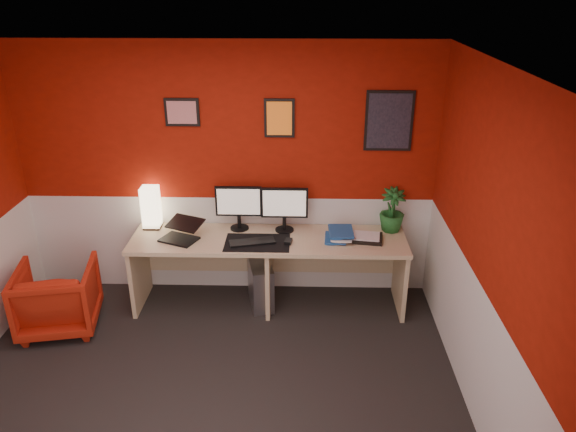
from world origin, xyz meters
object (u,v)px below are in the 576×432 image
object	(u,v)px
monitor_left	(238,201)
monitor_right	(284,203)
zen_tray	(363,238)
shoji_lamp	(151,209)
laptop	(178,230)
pc_tower	(261,283)
desk	(269,272)
armchair	(58,297)
potted_plant	(392,210)

from	to	relation	value
monitor_left	monitor_right	size ratio (longest dim) A/B	1.00
zen_tray	shoji_lamp	bearing A→B (deg)	174.05
laptop	pc_tower	bearing A→B (deg)	29.51
monitor_left	monitor_right	bearing A→B (deg)	-3.63
laptop	monitor_right	size ratio (longest dim) A/B	0.57
desk	shoji_lamp	size ratio (longest dim) A/B	6.50
desk	zen_tray	world-z (taller)	zen_tray
laptop	armchair	size ratio (longest dim) A/B	0.48
monitor_left	pc_tower	xyz separation A→B (m)	(0.21, -0.19, -0.80)
potted_plant	monitor_right	bearing A→B (deg)	-178.27
monitor_left	zen_tray	size ratio (longest dim) A/B	1.66
shoji_lamp	zen_tray	distance (m)	2.06
monitor_right	armchair	xyz separation A→B (m)	(-2.06, -0.60, -0.71)
potted_plant	shoji_lamp	bearing A→B (deg)	179.79
zen_tray	pc_tower	world-z (taller)	zen_tray
monitor_left	zen_tray	distance (m)	1.24
laptop	shoji_lamp	bearing A→B (deg)	161.71
shoji_lamp	pc_tower	xyz separation A→B (m)	(1.07, -0.20, -0.70)
armchair	monitor_left	bearing A→B (deg)	-169.59
monitor_left	zen_tray	world-z (taller)	monitor_left
laptop	monitor_right	bearing A→B (deg)	37.20
shoji_lamp	zen_tray	bearing A→B (deg)	-5.95
potted_plant	pc_tower	xyz separation A→B (m)	(-1.26, -0.19, -0.72)
monitor_left	desk	bearing A→B (deg)	-34.46
armchair	monitor_right	bearing A→B (deg)	-174.58
monitor_right	armchair	world-z (taller)	monitor_right
pc_tower	shoji_lamp	bearing A→B (deg)	156.85
potted_plant	armchair	distance (m)	3.22
desk	pc_tower	world-z (taller)	desk
shoji_lamp	laptop	distance (m)	0.43
pc_tower	armchair	xyz separation A→B (m)	(-1.83, -0.44, 0.09)
laptop	monitor_left	bearing A→B (deg)	49.94
zen_tray	pc_tower	size ratio (longest dim) A/B	0.78
laptop	potted_plant	world-z (taller)	potted_plant
potted_plant	armchair	xyz separation A→B (m)	(-3.09, -0.63, -0.63)
monitor_left	potted_plant	world-z (taller)	monitor_left
shoji_lamp	laptop	size ratio (longest dim) A/B	1.21
zen_tray	potted_plant	xyz separation A→B (m)	(0.29, 0.20, 0.20)
armchair	potted_plant	bearing A→B (deg)	-179.30
zen_tray	armchair	distance (m)	2.87
desk	monitor_right	world-z (taller)	monitor_right
monitor_right	pc_tower	xyz separation A→B (m)	(-0.23, -0.16, -0.80)
shoji_lamp	laptop	bearing A→B (deg)	-41.64
monitor_right	laptop	bearing A→B (deg)	-166.16
potted_plant	armchair	world-z (taller)	potted_plant
desk	armchair	distance (m)	1.96
laptop	potted_plant	xyz separation A→B (m)	(2.01, 0.27, 0.10)
shoji_lamp	zen_tray	size ratio (longest dim) A/B	1.14
shoji_lamp	monitor_right	world-z (taller)	monitor_right
monitor_left	armchair	world-z (taller)	monitor_left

